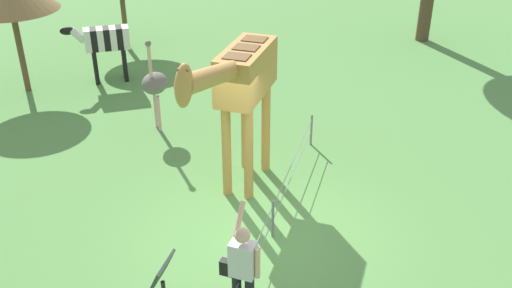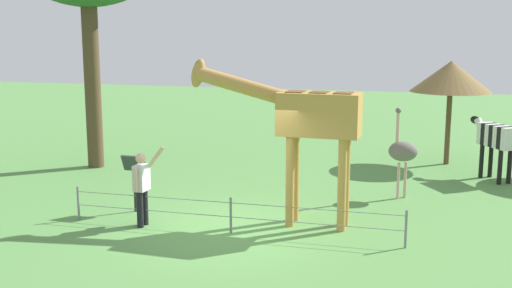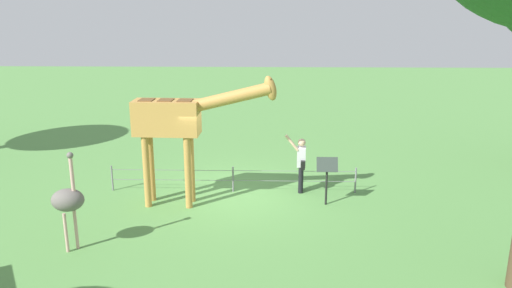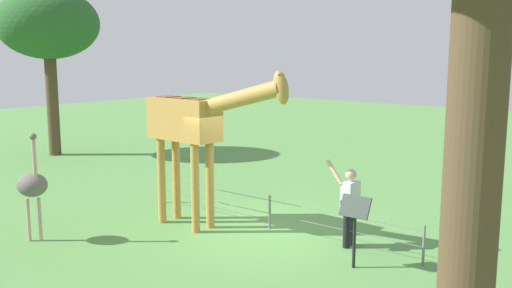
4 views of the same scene
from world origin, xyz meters
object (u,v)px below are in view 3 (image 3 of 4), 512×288
at_px(info_sign, 327,171).
at_px(ostrich, 68,200).
at_px(visitor, 301,162).
at_px(giraffe, 178,122).

bearing_deg(info_sign, ostrich, -154.68).
bearing_deg(visitor, giraffe, -162.84).
bearing_deg(giraffe, ostrich, -125.85).
distance_m(visitor, info_sign, 1.13).
height_order(visitor, ostrich, ostrich).
distance_m(giraffe, info_sign, 4.11).
height_order(ostrich, info_sign, ostrich).
bearing_deg(ostrich, info_sign, 25.32).
bearing_deg(giraffe, info_sign, 1.07).
xyz_separation_m(giraffe, info_sign, (3.89, 0.07, -1.32)).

